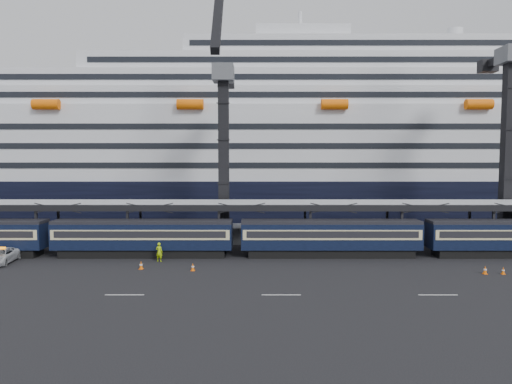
{
  "coord_description": "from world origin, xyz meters",
  "views": [
    {
      "loc": [
        -15.9,
        -38.22,
        10.3
      ],
      "look_at": [
        -15.95,
        10.0,
        6.93
      ],
      "focal_mm": 32.0,
      "sensor_mm": 36.0,
      "label": 1
    }
  ],
  "objects": [
    {
      "name": "traffic_cone_b",
      "position": [
        -26.83,
        4.29,
        0.39
      ],
      "size": [
        0.4,
        0.4,
        0.79
      ],
      "color": "#FF6708",
      "rests_on": "ground"
    },
    {
      "name": "ground",
      "position": [
        0.0,
        0.0,
        0.0
      ],
      "size": [
        260.0,
        260.0,
        0.0
      ],
      "primitive_type": "plane",
      "color": "black",
      "rests_on": "ground"
    },
    {
      "name": "worker",
      "position": [
        -25.79,
        7.5,
        0.98
      ],
      "size": [
        0.81,
        0.62,
        1.97
      ],
      "primitive_type": "imported",
      "rotation": [
        0.0,
        0.0,
        2.91
      ],
      "color": "#A6D50B",
      "rests_on": "ground"
    },
    {
      "name": "crane_dark_mid",
      "position": [
        15.0,
        17.59,
        13.36
      ],
      "size": [
        4.5,
        18.24,
        39.64
      ],
      "color": "#51545A",
      "rests_on": "ground"
    },
    {
      "name": "traffic_cone_c",
      "position": [
        -21.83,
        3.66,
        0.37
      ],
      "size": [
        0.37,
        0.37,
        0.74
      ],
      "color": "#FF6708",
      "rests_on": "ground"
    },
    {
      "name": "crane_dark_near",
      "position": [
        -20.0,
        18.59,
        11.93
      ],
      "size": [
        4.5,
        17.75,
        35.08
      ],
      "color": "#51545A",
      "rests_on": "ground"
    },
    {
      "name": "cruise_ship",
      "position": [
        -1.08,
        45.99,
        12.34
      ],
      "size": [
        214.09,
        28.84,
        34.0
      ],
      "color": "black",
      "rests_on": "ground"
    },
    {
      "name": "traffic_cone_d",
      "position": [
        6.43,
        2.38,
        0.34
      ],
      "size": [
        0.34,
        0.34,
        0.68
      ],
      "color": "#FF6708",
      "rests_on": "ground"
    },
    {
      "name": "canopy",
      "position": [
        0.0,
        14.0,
        5.25
      ],
      "size": [
        130.0,
        6.25,
        5.53
      ],
      "color": "#A0A3A9",
      "rests_on": "ground"
    },
    {
      "name": "train",
      "position": [
        -4.65,
        10.0,
        2.2
      ],
      "size": [
        133.05,
        3.0,
        4.05
      ],
      "color": "black",
      "rests_on": "ground"
    },
    {
      "name": "traffic_cone_e",
      "position": [
        4.83,
        2.46,
        0.38
      ],
      "size": [
        0.39,
        0.39,
        0.78
      ],
      "color": "#FF6708",
      "rests_on": "ground"
    },
    {
      "name": "pickup_truck",
      "position": [
        -41.55,
        6.67,
        0.74
      ],
      "size": [
        3.07,
        5.59,
        1.48
      ],
      "primitive_type": "imported",
      "rotation": [
        0.0,
        0.0,
        0.12
      ],
      "color": "silver",
      "rests_on": "ground"
    }
  ]
}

